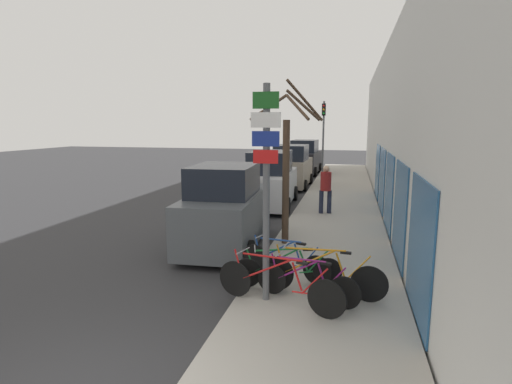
{
  "coord_description": "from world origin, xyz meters",
  "views": [
    {
      "loc": [
        3.05,
        -3.5,
        3.41
      ],
      "look_at": [
        0.75,
        6.16,
        1.73
      ],
      "focal_mm": 28.0,
      "sensor_mm": 36.0,
      "label": 1
    }
  ],
  "objects": [
    {
      "name": "bicycle_2",
      "position": [
        2.58,
        3.86,
        0.56
      ],
      "size": [
        2.46,
        0.44,
        0.96
      ],
      "rotation": [
        0.0,
        0.0,
        1.48
      ],
      "color": "black",
      "rests_on": "sidewalk_curb"
    },
    {
      "name": "parked_car_0",
      "position": [
        -0.29,
        6.84,
        1.06
      ],
      "size": [
        2.19,
        4.21,
        2.33
      ],
      "rotation": [
        0.0,
        0.0,
        0.06
      ],
      "color": "#51565B",
      "rests_on": "ground"
    },
    {
      "name": "parked_car_3",
      "position": [
        -0.04,
        24.0,
        1.08
      ],
      "size": [
        2.15,
        4.37,
        2.36
      ],
      "rotation": [
        0.0,
        0.0,
        -0.05
      ],
      "color": "black",
      "rests_on": "ground"
    },
    {
      "name": "street_tree",
      "position": [
        1.39,
        7.15,
        2.26
      ],
      "size": [
        1.91,
        1.79,
        4.44
      ],
      "color": "#4C3828",
      "rests_on": "sidewalk_curb"
    },
    {
      "name": "bicycle_4",
      "position": [
        1.75,
        4.59,
        0.52
      ],
      "size": [
        2.03,
        0.73,
        0.87
      ],
      "rotation": [
        0.0,
        0.0,
        1.26
      ],
      "color": "black",
      "rests_on": "sidewalk_curb"
    },
    {
      "name": "building_facade",
      "position": [
        4.35,
        13.91,
        3.21
      ],
      "size": [
        0.23,
        32.0,
        6.5
      ],
      "color": "silver",
      "rests_on": "ground"
    },
    {
      "name": "bicycle_0",
      "position": [
        1.86,
        3.2,
        0.56
      ],
      "size": [
        2.44,
        0.79,
        0.95
      ],
      "rotation": [
        0.0,
        0.0,
        1.29
      ],
      "color": "black",
      "rests_on": "sidewalk_curb"
    },
    {
      "name": "bicycle_1",
      "position": [
        2.34,
        3.56,
        0.51
      ],
      "size": [
        1.99,
        0.62,
        0.83
      ],
      "rotation": [
        0.0,
        0.0,
        1.33
      ],
      "color": "black",
      "rests_on": "sidewalk_curb"
    },
    {
      "name": "bicycle_3",
      "position": [
        1.88,
        4.12,
        0.51
      ],
      "size": [
        2.18,
        0.68,
        0.83
      ],
      "rotation": [
        0.0,
        0.0,
        1.83
      ],
      "color": "black",
      "rests_on": "sidewalk_curb"
    },
    {
      "name": "parked_car_1",
      "position": [
        -0.19,
        12.76,
        1.06
      ],
      "size": [
        2.06,
        4.68,
        2.33
      ],
      "rotation": [
        0.0,
        0.0,
        0.03
      ],
      "color": "silver",
      "rests_on": "ground"
    },
    {
      "name": "ground_plane",
      "position": [
        0.0,
        11.2,
        0.0
      ],
      "size": [
        80.0,
        80.0,
        0.0
      ],
      "primitive_type": "plane",
      "color": "#333335"
    },
    {
      "name": "signpost",
      "position": [
        1.58,
        3.45,
        2.31
      ],
      "size": [
        0.53,
        0.14,
        3.97
      ],
      "color": "#595B60",
      "rests_on": "sidewalk_curb"
    },
    {
      "name": "traffic_light",
      "position": [
        1.53,
        18.67,
        3.03
      ],
      "size": [
        0.2,
        0.3,
        4.5
      ],
      "color": "#595B60",
      "rests_on": "sidewalk_curb"
    },
    {
      "name": "sidewalk_curb",
      "position": [
        2.6,
        14.0,
        0.07
      ],
      "size": [
        3.2,
        32.0,
        0.15
      ],
      "color": "#ADA89E",
      "rests_on": "ground"
    },
    {
      "name": "parked_car_2",
      "position": [
        -0.1,
        18.14,
        1.05
      ],
      "size": [
        2.06,
        4.31,
        2.32
      ],
      "rotation": [
        0.0,
        0.0,
        -0.01
      ],
      "color": "gray",
      "rests_on": "ground"
    },
    {
      "name": "pedestrian_near",
      "position": [
        2.18,
        11.22,
        1.17
      ],
      "size": [
        0.45,
        0.39,
        1.77
      ],
      "rotation": [
        0.0,
        0.0,
        0.29
      ],
      "color": "#1E2338",
      "rests_on": "sidewalk_curb"
    }
  ]
}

